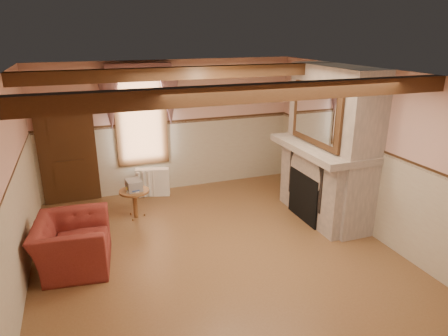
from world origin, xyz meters
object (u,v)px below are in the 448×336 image
object	(u,v)px
radiator	(153,182)
bowl	(323,142)
oil_lamp	(306,130)
side_table	(135,204)
mantel_clock	(302,130)
armchair	(73,244)

from	to	relation	value
radiator	bowl	world-z (taller)	bowl
oil_lamp	radiator	bearing A→B (deg)	150.93
side_table	mantel_clock	xyz separation A→B (m)	(3.24, -0.41, 1.25)
radiator	oil_lamp	distance (m)	3.37
side_table	bowl	bearing A→B (deg)	-19.70
side_table	mantel_clock	world-z (taller)	mantel_clock
mantel_clock	armchair	bearing A→B (deg)	-167.54
armchair	mantel_clock	xyz separation A→B (m)	(4.35, 0.96, 1.14)
armchair	bowl	size ratio (longest dim) A/B	3.33
radiator	oil_lamp	xyz separation A→B (m)	(2.73, -1.52, 1.26)
side_table	radiator	xyz separation A→B (m)	(0.51, 0.95, 0.02)
radiator	bowl	distance (m)	3.64
bowl	oil_lamp	distance (m)	0.60
bowl	mantel_clock	distance (m)	0.75
armchair	side_table	xyz separation A→B (m)	(1.10, 1.37, -0.10)
armchair	radiator	world-z (taller)	armchair
bowl	oil_lamp	bearing A→B (deg)	90.00
side_table	mantel_clock	size ratio (longest dim) A/B	2.31
armchair	side_table	size ratio (longest dim) A/B	2.10
armchair	oil_lamp	size ratio (longest dim) A/B	4.15
mantel_clock	oil_lamp	world-z (taller)	oil_lamp
side_table	bowl	distance (m)	3.64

